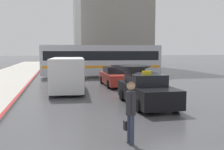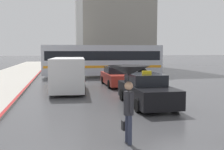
{
  "view_description": "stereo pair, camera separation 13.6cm",
  "coord_description": "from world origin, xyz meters",
  "px_view_note": "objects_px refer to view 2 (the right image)",
  "views": [
    {
      "loc": [
        -2.12,
        -4.13,
        2.61
      ],
      "look_at": [
        0.64,
        8.76,
        1.4
      ],
      "focal_mm": 42.0,
      "sensor_mm": 36.0,
      "label": 1
    },
    {
      "loc": [
        -1.98,
        -4.16,
        2.61
      ],
      "look_at": [
        0.64,
        8.76,
        1.4
      ],
      "focal_mm": 42.0,
      "sensor_mm": 36.0,
      "label": 2
    }
  ],
  "objects_px": {
    "city_bus": "(102,59)",
    "traffic_light": "(22,5)",
    "sedan_red": "(117,77)",
    "ambulance_van": "(68,73)",
    "taxi": "(146,91)",
    "pedestrian_with_umbrella": "(129,79)"
  },
  "relations": [
    {
      "from": "city_bus",
      "to": "traffic_light",
      "type": "relative_size",
      "value": 2.0
    },
    {
      "from": "sedan_red",
      "to": "ambulance_van",
      "type": "height_order",
      "value": "ambulance_van"
    },
    {
      "from": "taxi",
      "to": "sedan_red",
      "type": "bearing_deg",
      "value": -91.36
    },
    {
      "from": "pedestrian_with_umbrella",
      "to": "traffic_light",
      "type": "distance_m",
      "value": 4.41
    },
    {
      "from": "pedestrian_with_umbrella",
      "to": "city_bus",
      "type": "bearing_deg",
      "value": -12.7
    },
    {
      "from": "ambulance_van",
      "to": "city_bus",
      "type": "relative_size",
      "value": 0.45
    },
    {
      "from": "ambulance_van",
      "to": "sedan_red",
      "type": "bearing_deg",
      "value": -144.75
    },
    {
      "from": "city_bus",
      "to": "traffic_light",
      "type": "distance_m",
      "value": 17.69
    },
    {
      "from": "taxi",
      "to": "traffic_light",
      "type": "bearing_deg",
      "value": 27.6
    },
    {
      "from": "pedestrian_with_umbrella",
      "to": "traffic_light",
      "type": "xyz_separation_m",
      "value": [
        -3.04,
        2.23,
        2.29
      ]
    },
    {
      "from": "ambulance_van",
      "to": "traffic_light",
      "type": "relative_size",
      "value": 0.89
    },
    {
      "from": "pedestrian_with_umbrella",
      "to": "traffic_light",
      "type": "relative_size",
      "value": 0.37
    },
    {
      "from": "traffic_light",
      "to": "city_bus",
      "type": "bearing_deg",
      "value": 71.96
    },
    {
      "from": "city_bus",
      "to": "ambulance_van",
      "type": "bearing_deg",
      "value": 161.18
    },
    {
      "from": "sedan_red",
      "to": "city_bus",
      "type": "bearing_deg",
      "value": -89.86
    },
    {
      "from": "taxi",
      "to": "pedestrian_with_umbrella",
      "type": "relative_size",
      "value": 2.04
    },
    {
      "from": "sedan_red",
      "to": "traffic_light",
      "type": "relative_size",
      "value": 0.78
    },
    {
      "from": "taxi",
      "to": "traffic_light",
      "type": "relative_size",
      "value": 0.76
    },
    {
      "from": "taxi",
      "to": "pedestrian_with_umbrella",
      "type": "bearing_deg",
      "value": 65.87
    },
    {
      "from": "traffic_light",
      "to": "pedestrian_with_umbrella",
      "type": "bearing_deg",
      "value": -36.29
    },
    {
      "from": "city_bus",
      "to": "pedestrian_with_umbrella",
      "type": "height_order",
      "value": "city_bus"
    },
    {
      "from": "ambulance_van",
      "to": "traffic_light",
      "type": "distance_m",
      "value": 8.58
    }
  ]
}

